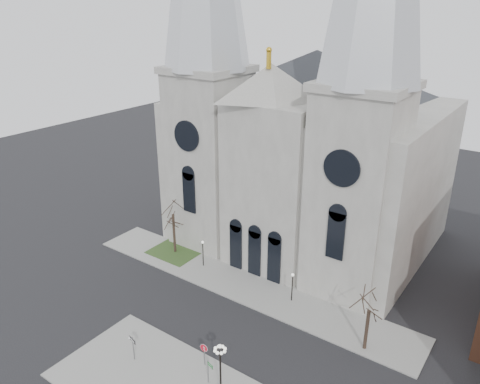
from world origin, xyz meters
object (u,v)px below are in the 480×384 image
Objects in this scene: stop_sign at (204,350)px; street_name_sign at (209,370)px; globe_lamp at (220,364)px; one_way_sign at (133,345)px.

street_name_sign reaches higher than stop_sign.
street_name_sign is (1.64, -1.43, -0.23)m from stop_sign.
globe_lamp reaches higher than stop_sign.
stop_sign is 3.97m from globe_lamp.
globe_lamp is 2.17× the size of street_name_sign.
globe_lamp is at bearing -13.67° from stop_sign.
globe_lamp reaches higher than one_way_sign.
stop_sign is 2.19m from street_name_sign.
one_way_sign is 1.03× the size of street_name_sign.
globe_lamp is 2.38m from street_name_sign.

